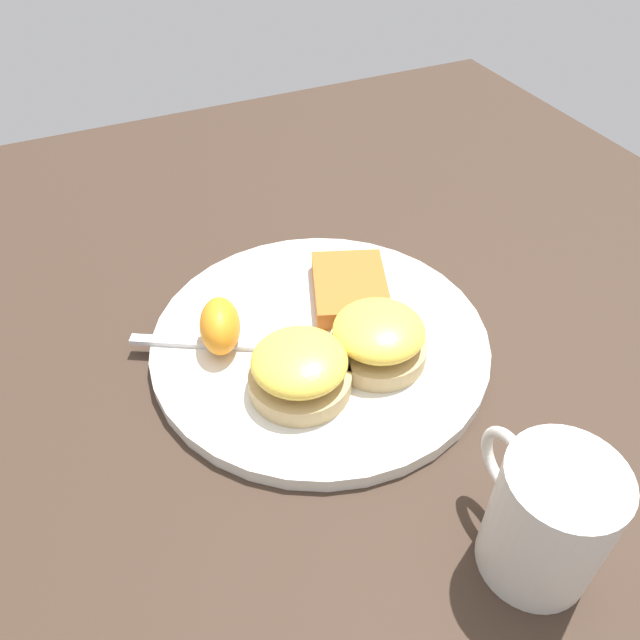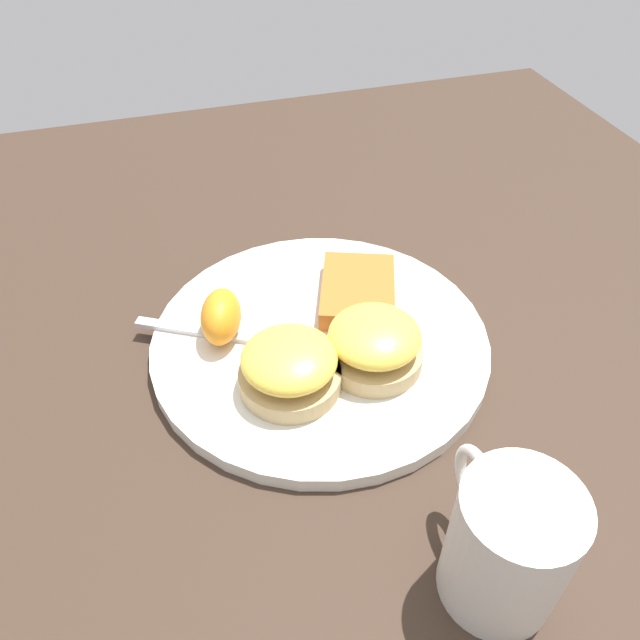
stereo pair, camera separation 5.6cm
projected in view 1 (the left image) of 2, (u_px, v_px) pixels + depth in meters
The scene contains 8 objects.
ground_plane at pixel (320, 347), 0.58m from camera, with size 1.10×1.10×0.00m, color #38281E.
plate at pixel (320, 341), 0.58m from camera, with size 0.31×0.31×0.01m, color silver.
sandwich_benedict_left at pixel (300, 370), 0.51m from camera, with size 0.09×0.09×0.05m.
sandwich_benedict_right at pixel (378, 338), 0.54m from camera, with size 0.09×0.09×0.05m.
hashbrown_patty at pixel (350, 288), 0.61m from camera, with size 0.10×0.07×0.02m, color #B96126.
orange_wedge at pixel (220, 326), 0.55m from camera, with size 0.06×0.04×0.04m, color orange.
fork at pixel (265, 346), 0.56m from camera, with size 0.12×0.20×0.00m.
cup at pixel (547, 519), 0.40m from camera, with size 0.11×0.08×0.10m.
Camera 1 is at (-0.37, 0.17, 0.41)m, focal length 35.00 mm.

